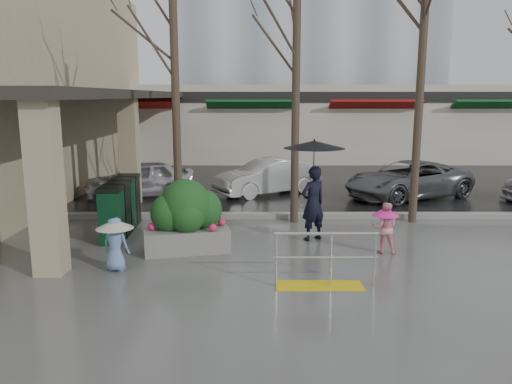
{
  "coord_description": "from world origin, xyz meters",
  "views": [
    {
      "loc": [
        0.12,
        -9.9,
        3.45
      ],
      "look_at": [
        0.14,
        1.23,
        1.3
      ],
      "focal_mm": 35.0,
      "sensor_mm": 36.0,
      "label": 1
    }
  ],
  "objects_px": {
    "tree_midwest": "(297,26)",
    "child_blue": "(115,238)",
    "car_c": "(408,180)",
    "handrail": "(323,267)",
    "news_boxes": "(121,207)",
    "tree_mideast": "(423,41)",
    "woman": "(313,178)",
    "car_a": "(140,179)",
    "car_b": "(268,177)",
    "tree_west": "(174,32)",
    "child_pink": "(385,225)",
    "planter": "(187,217)"
  },
  "relations": [
    {
      "from": "car_b",
      "to": "car_c",
      "type": "bearing_deg",
      "value": 50.85
    },
    {
      "from": "planter",
      "to": "tree_midwest",
      "type": "bearing_deg",
      "value": 44.91
    },
    {
      "from": "car_a",
      "to": "news_boxes",
      "type": "bearing_deg",
      "value": -11.11
    },
    {
      "from": "planter",
      "to": "news_boxes",
      "type": "xyz_separation_m",
      "value": [
        -1.87,
        1.48,
        -0.1
      ]
    },
    {
      "from": "handrail",
      "to": "child_blue",
      "type": "xyz_separation_m",
      "value": [
        -4.03,
        0.85,
        0.31
      ]
    },
    {
      "from": "tree_mideast",
      "to": "car_a",
      "type": "bearing_deg",
      "value": 157.4
    },
    {
      "from": "handrail",
      "to": "child_blue",
      "type": "height_order",
      "value": "child_blue"
    },
    {
      "from": "handrail",
      "to": "tree_west",
      "type": "bearing_deg",
      "value": 124.99
    },
    {
      "from": "woman",
      "to": "car_b",
      "type": "bearing_deg",
      "value": -111.82
    },
    {
      "from": "handrail",
      "to": "news_boxes",
      "type": "distance_m",
      "value": 5.94
    },
    {
      "from": "woman",
      "to": "car_a",
      "type": "relative_size",
      "value": 0.67
    },
    {
      "from": "woman",
      "to": "handrail",
      "type": "bearing_deg",
      "value": 56.08
    },
    {
      "from": "tree_midwest",
      "to": "car_c",
      "type": "relative_size",
      "value": 1.54
    },
    {
      "from": "child_pink",
      "to": "child_blue",
      "type": "height_order",
      "value": "child_pink"
    },
    {
      "from": "tree_mideast",
      "to": "woman",
      "type": "height_order",
      "value": "tree_mideast"
    },
    {
      "from": "planter",
      "to": "car_b",
      "type": "bearing_deg",
      "value": 73.28
    },
    {
      "from": "tree_midwest",
      "to": "car_a",
      "type": "height_order",
      "value": "tree_midwest"
    },
    {
      "from": "news_boxes",
      "to": "tree_midwest",
      "type": "bearing_deg",
      "value": 12.64
    },
    {
      "from": "child_pink",
      "to": "news_boxes",
      "type": "xyz_separation_m",
      "value": [
        -6.3,
        1.65,
        0.04
      ]
    },
    {
      "from": "tree_mideast",
      "to": "car_b",
      "type": "relative_size",
      "value": 1.7
    },
    {
      "from": "tree_mideast",
      "to": "news_boxes",
      "type": "xyz_separation_m",
      "value": [
        -7.8,
        -1.13,
        -4.18
      ]
    },
    {
      "from": "car_c",
      "to": "woman",
      "type": "bearing_deg",
      "value": -62.91
    },
    {
      "from": "tree_midwest",
      "to": "car_c",
      "type": "bearing_deg",
      "value": 38.68
    },
    {
      "from": "tree_mideast",
      "to": "news_boxes",
      "type": "height_order",
      "value": "tree_mideast"
    },
    {
      "from": "handrail",
      "to": "car_b",
      "type": "xyz_separation_m",
      "value": [
        -0.8,
        8.8,
        0.25
      ]
    },
    {
      "from": "child_blue",
      "to": "car_a",
      "type": "height_order",
      "value": "car_a"
    },
    {
      "from": "child_blue",
      "to": "car_b",
      "type": "relative_size",
      "value": 0.29
    },
    {
      "from": "tree_west",
      "to": "car_a",
      "type": "xyz_separation_m",
      "value": [
        -1.88,
        3.49,
        -4.45
      ]
    },
    {
      "from": "tree_midwest",
      "to": "child_blue",
      "type": "distance_m",
      "value": 7.16
    },
    {
      "from": "child_pink",
      "to": "news_boxes",
      "type": "bearing_deg",
      "value": -3.54
    },
    {
      "from": "tree_midwest",
      "to": "car_b",
      "type": "bearing_deg",
      "value": 99.06
    },
    {
      "from": "car_b",
      "to": "tree_midwest",
      "type": "bearing_deg",
      "value": -22.09
    },
    {
      "from": "tree_west",
      "to": "child_blue",
      "type": "distance_m",
      "value": 5.95
    },
    {
      "from": "woman",
      "to": "child_pink",
      "type": "distance_m",
      "value": 2.0
    },
    {
      "from": "tree_mideast",
      "to": "car_a",
      "type": "xyz_separation_m",
      "value": [
        -8.38,
        3.49,
        -4.23
      ]
    },
    {
      "from": "planter",
      "to": "news_boxes",
      "type": "height_order",
      "value": "planter"
    },
    {
      "from": "handrail",
      "to": "child_pink",
      "type": "distance_m",
      "value": 2.61
    },
    {
      "from": "tree_west",
      "to": "car_c",
      "type": "xyz_separation_m",
      "value": [
        7.35,
        3.33,
        -4.45
      ]
    },
    {
      "from": "child_blue",
      "to": "car_a",
      "type": "distance_m",
      "value": 7.53
    },
    {
      "from": "woman",
      "to": "news_boxes",
      "type": "distance_m",
      "value": 4.92
    },
    {
      "from": "handrail",
      "to": "tree_mideast",
      "type": "xyz_separation_m",
      "value": [
        3.14,
        4.8,
        4.48
      ]
    },
    {
      "from": "car_b",
      "to": "tree_west",
      "type": "bearing_deg",
      "value": -63.8
    },
    {
      "from": "tree_midwest",
      "to": "news_boxes",
      "type": "relative_size",
      "value": 2.87
    },
    {
      "from": "car_b",
      "to": "child_pink",
      "type": "bearing_deg",
      "value": -11.38
    },
    {
      "from": "handrail",
      "to": "tree_midwest",
      "type": "bearing_deg",
      "value": 91.91
    },
    {
      "from": "child_pink",
      "to": "tree_midwest",
      "type": "bearing_deg",
      "value": -45.96
    },
    {
      "from": "tree_west",
      "to": "news_boxes",
      "type": "relative_size",
      "value": 2.79
    },
    {
      "from": "car_a",
      "to": "car_c",
      "type": "xyz_separation_m",
      "value": [
        9.23,
        -0.16,
        0.0
      ]
    },
    {
      "from": "news_boxes",
      "to": "car_b",
      "type": "relative_size",
      "value": 0.64
    },
    {
      "from": "tree_mideast",
      "to": "child_blue",
      "type": "relative_size",
      "value": 5.93
    }
  ]
}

